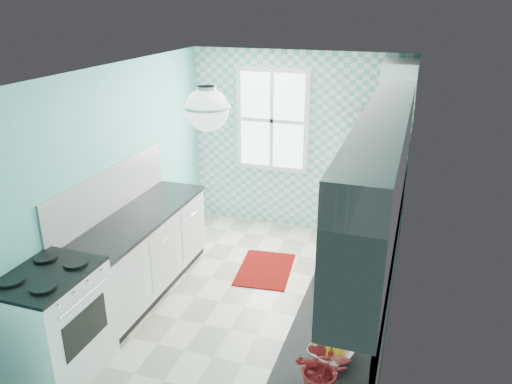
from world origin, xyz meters
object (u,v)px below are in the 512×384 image
(ceiling_light, at_px, (207,109))
(fruit_bowl, at_px, (331,353))
(sink, at_px, (368,229))
(stove, at_px, (54,324))
(microwave, at_px, (379,123))
(potted_plant, at_px, (322,368))
(fridge, at_px, (372,194))

(ceiling_light, xyz_separation_m, fruit_bowl, (1.20, -0.85, -1.35))
(ceiling_light, height_order, fruit_bowl, ceiling_light)
(ceiling_light, height_order, sink, ceiling_light)
(ceiling_light, bearing_deg, stove, -150.20)
(microwave, bearing_deg, potted_plant, 92.17)
(microwave, bearing_deg, fruit_bowl, 92.30)
(stove, height_order, potted_plant, potted_plant)
(ceiling_light, relative_size, sink, 0.61)
(fruit_bowl, height_order, microwave, microwave)
(sink, distance_m, fruit_bowl, 2.06)
(fridge, bearing_deg, ceiling_light, -114.31)
(stove, relative_size, microwave, 2.07)
(fridge, distance_m, sink, 1.40)
(sink, xyz_separation_m, potted_plant, (-0.00, -2.39, 0.19))
(ceiling_light, bearing_deg, fruit_bowl, -35.47)
(fridge, relative_size, stove, 1.55)
(fruit_bowl, height_order, potted_plant, potted_plant)
(ceiling_light, xyz_separation_m, microwave, (1.11, 2.59, -0.62))
(microwave, bearing_deg, ceiling_light, 67.61)
(stove, bearing_deg, ceiling_light, 30.43)
(fridge, height_order, sink, fridge)
(fridge, bearing_deg, microwave, 53.17)
(potted_plant, bearing_deg, fruit_bowl, 90.00)
(fruit_bowl, distance_m, potted_plant, 0.36)
(fridge, height_order, microwave, microwave)
(stove, distance_m, sink, 3.08)
(stove, height_order, sink, sink)
(stove, bearing_deg, fridge, 55.46)
(stove, distance_m, microwave, 4.18)
(fridge, xyz_separation_m, fruit_bowl, (0.09, -3.45, 0.19))
(sink, bearing_deg, fridge, 93.58)
(ceiling_light, xyz_separation_m, potted_plant, (1.20, -1.18, -1.21))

